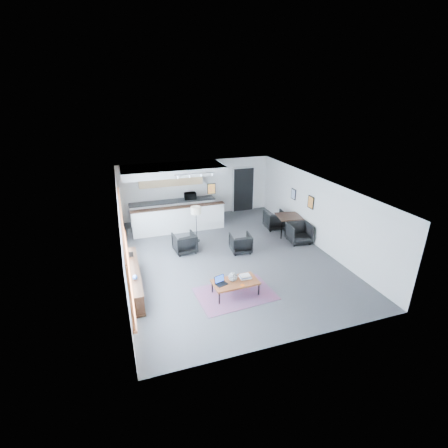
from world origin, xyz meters
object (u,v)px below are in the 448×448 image
object	(u,v)px
dining_chair_near	(299,234)
dining_chair_far	(275,221)
coffee_table	(235,282)
armchair_left	(185,242)
floor_lamp	(196,212)
microwave	(190,195)
book_stack	(245,276)
ceramic_pot	(233,277)
laptop	(220,281)
armchair_right	(241,242)
dining_table	(289,217)

from	to	relation	value
dining_chair_near	dining_chair_far	distance (m)	1.57
coffee_table	armchair_left	world-z (taller)	armchair_left
floor_lamp	dining_chair_near	size ratio (longest dim) A/B	1.94
microwave	book_stack	bearing A→B (deg)	-84.91
ceramic_pot	armchair_left	size ratio (longest dim) A/B	0.33
laptop	ceramic_pot	xyz separation A→B (m)	(0.38, 0.01, 0.07)
ceramic_pot	dining_chair_near	world-z (taller)	dining_chair_near
ceramic_pot	floor_lamp	distance (m)	3.90
armchair_left	armchair_right	world-z (taller)	armchair_left
dining_table	dining_chair_far	world-z (taller)	dining_table
floor_lamp	dining_chair_far	size ratio (longest dim) A/B	1.99
coffee_table	ceramic_pot	size ratio (longest dim) A/B	5.07
armchair_right	laptop	bearing A→B (deg)	63.19
floor_lamp	microwave	distance (m)	2.54
armchair_left	laptop	bearing A→B (deg)	90.98
laptop	dining_chair_far	bearing A→B (deg)	29.73
armchair_left	dining_chair_near	size ratio (longest dim) A/B	1.07
ceramic_pot	microwave	distance (m)	6.38
ceramic_pot	microwave	size ratio (longest dim) A/B	0.50
dining_chair_far	book_stack	bearing A→B (deg)	58.11
floor_lamp	dining_chair_near	bearing A→B (deg)	-20.11
book_stack	dining_chair_far	size ratio (longest dim) A/B	0.47
coffee_table	floor_lamp	size ratio (longest dim) A/B	0.94
ceramic_pot	dining_table	xyz separation A→B (m)	(3.62, 3.32, 0.16)
microwave	ceramic_pot	bearing A→B (deg)	-88.51
book_stack	dining_chair_near	bearing A→B (deg)	36.96
armchair_left	microwave	bearing A→B (deg)	-112.79
armchair_left	coffee_table	bearing A→B (deg)	98.67
armchair_left	dining_table	bearing A→B (deg)	177.23
dining_table	dining_chair_far	size ratio (longest dim) A/B	1.53
ceramic_pot	book_stack	xyz separation A→B (m)	(0.40, 0.05, -0.08)
laptop	dining_table	distance (m)	5.21
dining_chair_near	ceramic_pot	bearing A→B (deg)	-140.61
armchair_right	microwave	xyz separation A→B (m)	(-0.96, 3.91, 0.73)
floor_lamp	dining_chair_far	world-z (taller)	floor_lamp
ceramic_pot	book_stack	world-z (taller)	ceramic_pot
coffee_table	armchair_right	xyz separation A→B (m)	(1.12, 2.49, -0.02)
microwave	floor_lamp	bearing A→B (deg)	-94.21
dining_table	laptop	bearing A→B (deg)	-140.17
armchair_left	dining_chair_far	distance (m)	4.23
coffee_table	dining_chair_near	distance (m)	4.36
book_stack	armchair_right	world-z (taller)	armchair_right
armchair_right	floor_lamp	size ratio (longest dim) A/B	0.53
floor_lamp	dining_table	bearing A→B (deg)	-7.87
laptop	armchair_right	size ratio (longest dim) A/B	0.50
ceramic_pot	armchair_left	world-z (taller)	armchair_left
armchair_left	floor_lamp	distance (m)	1.31
book_stack	microwave	distance (m)	6.34
microwave	dining_chair_near	bearing A→B (deg)	-45.29
laptop	microwave	xyz separation A→B (m)	(0.60, 6.36, 0.62)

